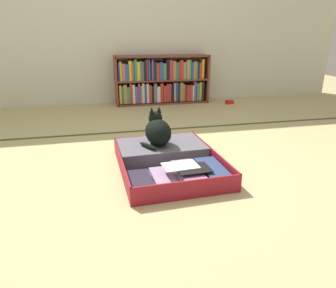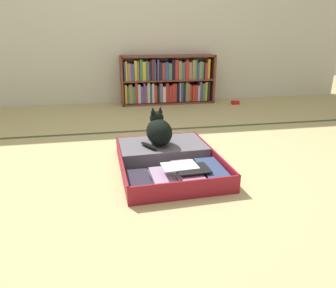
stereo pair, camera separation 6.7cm
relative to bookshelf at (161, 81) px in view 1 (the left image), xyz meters
name	(u,v)px [view 1 (the left image)]	position (x,y,z in m)	size (l,w,h in m)	color
ground_plane	(163,171)	(-0.45, -2.25, -0.31)	(10.00, 10.00, 0.00)	tan
tatami_border	(143,131)	(-0.45, -1.26, -0.31)	(4.80, 0.05, 0.00)	#3E4B26
back_wall	(125,9)	(-0.45, 0.23, 0.94)	(6.40, 0.16, 2.50)	silver
bookshelf	(161,81)	(0.00, 0.00, 0.00)	(1.31, 0.27, 0.66)	brown
open_suitcase	(167,159)	(-0.39, -2.15, -0.26)	(0.72, 0.93, 0.12)	maroon
black_cat	(157,131)	(-0.44, -2.01, -0.09)	(0.27, 0.31, 0.29)	black
small_red_pouch	(229,102)	(0.93, -0.25, -0.29)	(0.10, 0.07, 0.05)	red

